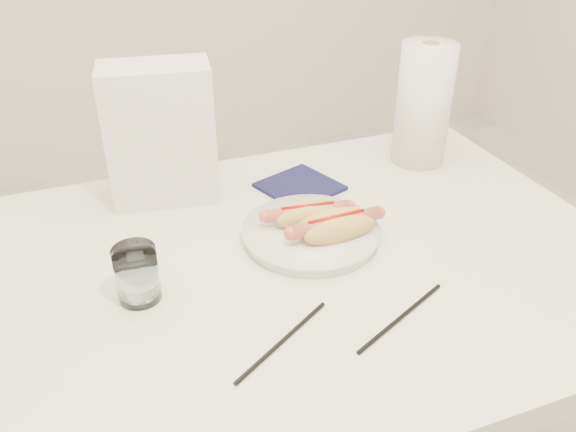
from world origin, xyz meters
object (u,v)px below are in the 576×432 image
object	(u,v)px
table	(274,290)
napkin_box	(161,134)
plate	(311,235)
water_glass	(137,274)
hotdog_right	(336,226)
paper_towel_roll	(423,105)
hotdog_left	(308,214)

from	to	relation	value
table	napkin_box	size ratio (longest dim) A/B	4.55
plate	napkin_box	distance (m)	0.34
napkin_box	water_glass	bearing A→B (deg)	-99.66
napkin_box	table	bearing A→B (deg)	-58.32
hotdog_right	paper_towel_roll	world-z (taller)	paper_towel_roll
napkin_box	paper_towel_roll	distance (m)	0.55
table	paper_towel_roll	bearing A→B (deg)	30.44
water_glass	hotdog_right	bearing A→B (deg)	3.71
table	hotdog_right	distance (m)	0.15
hotdog_right	plate	bearing A→B (deg)	129.56
table	hotdog_right	bearing A→B (deg)	3.36
hotdog_left	water_glass	bearing A→B (deg)	-158.78
hotdog_left	paper_towel_roll	distance (m)	0.40
plate	hotdog_right	distance (m)	0.06
paper_towel_roll	hotdog_left	bearing A→B (deg)	-151.06
table	napkin_box	distance (m)	0.36
hotdog_left	paper_towel_roll	bearing A→B (deg)	35.97
hotdog_right	water_glass	size ratio (longest dim) A/B	1.86
napkin_box	hotdog_right	bearing A→B (deg)	-41.01
plate	water_glass	distance (m)	0.31
plate	hotdog_right	bearing A→B (deg)	-47.92
plate	paper_towel_roll	distance (m)	0.42
plate	paper_towel_roll	world-z (taller)	paper_towel_roll
hotdog_right	paper_towel_roll	xyz separation A→B (m)	(0.31, 0.24, 0.09)
water_glass	napkin_box	size ratio (longest dim) A/B	0.34
table	hotdog_left	world-z (taller)	hotdog_left
table	napkin_box	bearing A→B (deg)	112.88
plate	hotdog_left	xyz separation A→B (m)	(0.00, 0.02, 0.03)
water_glass	paper_towel_roll	size ratio (longest dim) A/B	0.35
napkin_box	hotdog_left	bearing A→B (deg)	-38.28
table	plate	size ratio (longest dim) A/B	5.17
plate	water_glass	size ratio (longest dim) A/B	2.59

